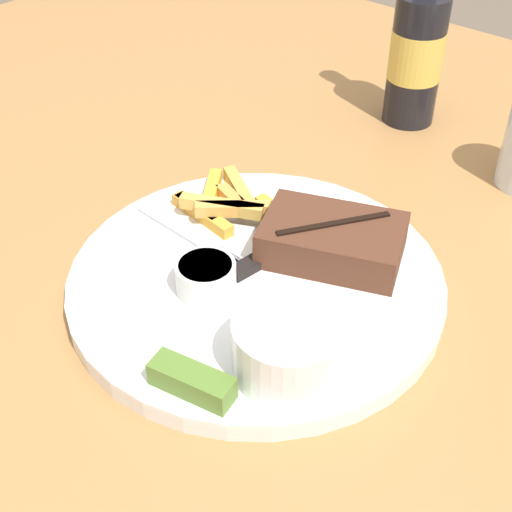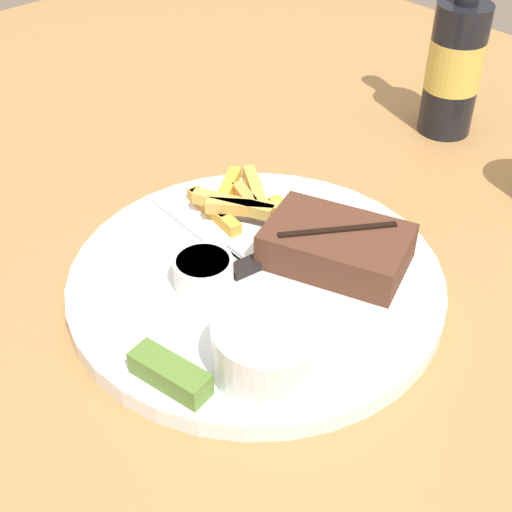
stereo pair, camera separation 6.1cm
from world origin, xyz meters
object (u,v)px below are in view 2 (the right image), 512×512
Objects in this scene: steak_portion at (336,246)px; pickle_spear at (170,374)px; fork_utensil at (197,226)px; beer_bottle at (455,61)px; dinner_plate at (256,282)px; dipping_sauce_cup at (203,272)px; coleslaw_cup at (269,346)px; knife_utensil at (292,248)px.

pickle_spear is (0.02, -0.19, -0.01)m from steak_portion.
beer_bottle reaches higher than fork_utensil.
steak_portion is (0.03, 0.06, 0.03)m from dinner_plate.
dipping_sauce_cup reaches higher than fork_utensil.
dinner_plate is 0.08m from steak_portion.
knife_utensil is at bearing 129.16° from coleslaw_cup.
beer_bottle is (-0.07, 0.36, 0.08)m from dinner_plate.
coleslaw_cup is 1.63× the size of dipping_sauce_cup.
fork_utensil is at bearing 136.21° from pickle_spear.
dipping_sauce_cup is (-0.05, -0.11, -0.00)m from steak_portion.
dipping_sauce_cup reaches higher than knife_utensil.
dipping_sauce_cup is 0.11m from pickle_spear.
beer_bottle is at bearing 108.69° from steak_portion.
steak_portion reaches higher than pickle_spear.
dipping_sauce_cup reaches higher than pickle_spear.
dipping_sauce_cup is at bearing 177.99° from knife_utensil.
knife_utensil is (-0.05, 0.18, -0.01)m from pickle_spear.
coleslaw_cup is 1.23× the size of pickle_spear.
dinner_plate is 1.98× the size of knife_utensil.
pickle_spear reaches higher than knife_utensil.
steak_portion is at bearing -71.31° from beer_bottle.
knife_utensil is (0.02, 0.09, -0.01)m from dipping_sauce_cup.
coleslaw_cup is at bearing -67.05° from steak_portion.
dipping_sauce_cup is at bearing 167.33° from coleslaw_cup.
steak_portion is 0.04m from knife_utensil.
pickle_spear is 0.28× the size of beer_bottle.
coleslaw_cup is (0.09, -0.07, 0.04)m from dinner_plate.
pickle_spear is 0.51m from beer_bottle.
coleslaw_cup reaches higher than dinner_plate.
pickle_spear is (-0.04, -0.06, -0.02)m from coleslaw_cup.
dipping_sauce_cup is at bearing -83.15° from beer_bottle.
knife_utensil is (-0.09, 0.11, -0.02)m from coleslaw_cup.
coleslaw_cup is (0.06, -0.13, 0.01)m from steak_portion.
dipping_sauce_cup is (-0.02, -0.04, 0.02)m from dinner_plate.
dinner_plate is 0.05m from dipping_sauce_cup.
knife_utensil is (-0.00, 0.05, 0.01)m from dinner_plate.
dipping_sauce_cup is 0.21× the size of beer_bottle.
beer_bottle is at bearing 100.44° from dinner_plate.
beer_bottle is (0.02, 0.36, 0.07)m from fork_utensil.
coleslaw_cup is 0.07m from pickle_spear.
beer_bottle is at bearing 110.02° from coleslaw_cup.
steak_portion reaches higher than fork_utensil.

